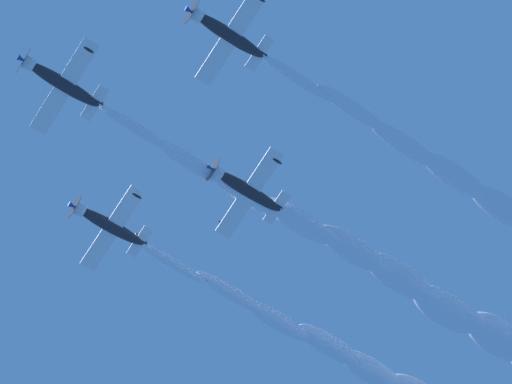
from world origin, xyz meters
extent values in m
ellipsoid|color=#232328|center=(3.45, 0.28, 89.48)|extent=(6.15, 5.70, 1.35)
cylinder|color=white|center=(1.04, -1.87, 89.45)|extent=(1.61, 1.62, 1.34)
cone|color=#194CB2|center=(0.52, -2.33, 89.44)|extent=(0.98, 0.96, 0.64)
cylinder|color=#3F3F47|center=(0.64, -2.22, 89.44)|extent=(1.99, 2.19, 2.93)
cube|color=white|center=(3.58, 0.45, 89.31)|extent=(6.92, 7.51, 2.14)
ellipsoid|color=#232328|center=(6.43, -2.73, 88.34)|extent=(0.92, 0.86, 0.31)
ellipsoid|color=#232328|center=(0.74, 3.63, 90.28)|extent=(0.92, 0.86, 0.31)
cube|color=white|center=(5.76, 2.32, 89.56)|extent=(2.80, 2.98, 0.82)
cube|color=#232328|center=(5.89, 2.28, 90.08)|extent=(1.14, 1.06, 1.18)
ellipsoid|color=#1E232D|center=(3.27, -0.01, 89.90)|extent=(1.78, 1.71, 0.84)
ellipsoid|color=#232328|center=(17.76, -1.56, 91.14)|extent=(6.11, 5.68, 1.74)
cylinder|color=white|center=(15.35, -3.70, 90.90)|extent=(1.63, 1.56, 1.36)
cone|color=#194CB2|center=(14.84, -4.16, 90.85)|extent=(0.98, 0.93, 0.67)
cylinder|color=#3F3F47|center=(14.96, -4.06, 90.87)|extent=(2.05, 2.04, 2.85)
cube|color=white|center=(17.90, -1.39, 90.98)|extent=(6.96, 7.56, 1.91)
ellipsoid|color=#232328|center=(15.00, 1.78, 91.79)|extent=(0.92, 0.85, 0.36)
cube|color=white|center=(20.06, 0.48, 91.41)|extent=(2.81, 2.99, 0.77)
cube|color=#232328|center=(20.15, 0.42, 91.93)|extent=(1.15, 0.99, 1.25)
ellipsoid|color=#1E232D|center=(17.55, -1.86, 91.54)|extent=(1.78, 1.68, 0.92)
ellipsoid|color=#232328|center=(4.57, 14.65, 90.71)|extent=(6.10, 5.63, 1.65)
cylinder|color=white|center=(2.17, 12.51, 90.50)|extent=(1.59, 1.53, 1.31)
cone|color=#194CB2|center=(1.66, 12.05, 90.45)|extent=(0.97, 0.92, 0.64)
cylinder|color=#3F3F47|center=(1.78, 12.15, 90.46)|extent=(1.98, 1.98, 2.76)
cube|color=white|center=(4.73, 14.81, 90.55)|extent=(7.00, 7.61, 1.49)
ellipsoid|color=#232328|center=(7.64, 11.61, 89.93)|extent=(0.91, 0.85, 0.35)
ellipsoid|color=#232328|center=(1.81, 18.02, 91.16)|extent=(0.91, 0.85, 0.35)
cube|color=white|center=(6.88, 16.69, 90.96)|extent=(2.82, 3.00, 0.61)
cube|color=#232328|center=(6.95, 16.66, 91.49)|extent=(1.11, 0.95, 1.25)
ellipsoid|color=#1E232D|center=(4.36, 14.37, 91.12)|extent=(1.76, 1.66, 0.88)
ellipsoid|color=#232328|center=(17.44, 12.34, 89.76)|extent=(6.14, 5.70, 1.43)
cylinder|color=white|center=(15.03, 10.20, 89.69)|extent=(1.61, 1.62, 1.35)
cone|color=#194CB2|center=(14.51, 9.74, 89.68)|extent=(0.98, 0.96, 0.64)
cylinder|color=#3F3F47|center=(14.63, 9.84, 89.68)|extent=(2.01, 2.17, 2.93)
cube|color=white|center=(17.57, 12.51, 89.59)|extent=(6.92, 7.51, 2.17)
ellipsoid|color=#232328|center=(20.42, 9.35, 88.62)|extent=(0.92, 0.86, 0.32)
ellipsoid|color=#232328|center=(14.72, 15.68, 90.57)|extent=(0.92, 0.86, 0.32)
cube|color=white|center=(19.75, 14.39, 89.87)|extent=(2.80, 2.98, 0.84)
cube|color=#232328|center=(19.87, 14.34, 90.39)|extent=(1.14, 1.05, 1.19)
ellipsoid|color=#1E232D|center=(17.26, 12.05, 90.18)|extent=(1.78, 1.71, 0.86)
ellipsoid|color=white|center=(8.52, 4.98, 89.87)|extent=(6.22, 5.70, 1.25)
ellipsoid|color=white|center=(12.81, 8.93, 89.83)|extent=(6.48, 5.98, 1.63)
ellipsoid|color=white|center=(16.83, 12.59, 90.24)|extent=(6.74, 6.27, 2.00)
ellipsoid|color=white|center=(21.50, 16.28, 90.49)|extent=(7.00, 6.56, 2.37)
ellipsoid|color=white|center=(26.02, 19.90, 90.70)|extent=(7.26, 6.85, 2.75)
ellipsoid|color=white|center=(30.02, 23.62, 91.08)|extent=(7.52, 7.14, 3.12)
ellipsoid|color=white|center=(34.07, 27.76, 91.07)|extent=(7.78, 7.43, 3.49)
ellipsoid|color=white|center=(38.93, 31.77, 91.45)|extent=(8.04, 7.72, 3.87)
ellipsoid|color=white|center=(23.01, 3.16, 91.43)|extent=(6.22, 5.70, 1.25)
ellipsoid|color=white|center=(27.33, 6.57, 91.66)|extent=(6.48, 5.98, 1.63)
ellipsoid|color=white|center=(31.64, 10.76, 91.94)|extent=(6.74, 6.27, 2.00)
ellipsoid|color=white|center=(35.86, 14.48, 92.09)|extent=(7.00, 6.56, 2.37)
ellipsoid|color=white|center=(40.13, 18.55, 92.48)|extent=(7.26, 6.85, 2.75)
ellipsoid|color=white|center=(9.54, 19.30, 90.87)|extent=(6.22, 5.70, 1.25)
ellipsoid|color=white|center=(14.20, 23.26, 91.29)|extent=(6.48, 5.98, 1.63)
ellipsoid|color=white|center=(18.23, 27.12, 91.44)|extent=(6.74, 6.27, 2.00)
ellipsoid|color=white|center=(22.80, 30.71, 91.73)|extent=(7.00, 6.56, 2.37)
ellipsoid|color=white|center=(26.62, 34.54, 92.08)|extent=(7.26, 6.85, 2.75)
ellipsoid|color=white|center=(22.81, 16.67, 89.90)|extent=(6.22, 5.70, 1.25)
ellipsoid|color=white|center=(27.11, 20.92, 90.38)|extent=(6.48, 5.98, 1.63)
ellipsoid|color=white|center=(30.94, 24.27, 90.43)|extent=(6.74, 6.27, 2.00)
ellipsoid|color=white|center=(35.44, 28.32, 90.88)|extent=(7.00, 6.56, 2.37)
ellipsoid|color=white|center=(39.47, 32.42, 91.06)|extent=(7.26, 6.85, 2.75)
camera|label=1|loc=(23.85, -29.70, 1.83)|focal=78.00mm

